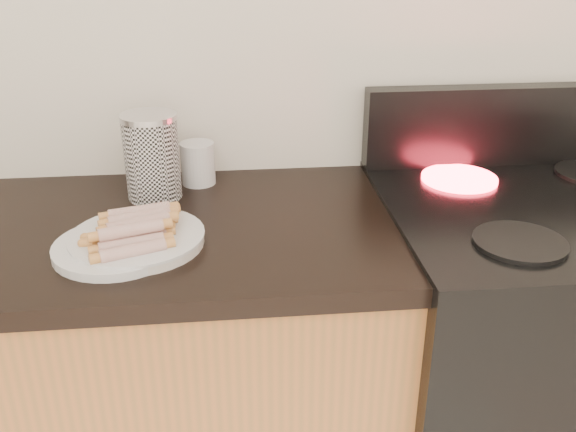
{
  "coord_description": "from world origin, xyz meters",
  "views": [
    {
      "loc": [
        0.05,
        0.46,
        1.48
      ],
      "look_at": [
        0.17,
        1.62,
        0.94
      ],
      "focal_mm": 40.0,
      "sensor_mm": 36.0,
      "label": 1
    }
  ],
  "objects": [
    {
      "name": "wall_back",
      "position": [
        0.0,
        2.0,
        1.3
      ],
      "size": [
        4.0,
        0.04,
        2.6
      ],
      "primitive_type": "cube",
      "color": "silver",
      "rests_on": "ground"
    },
    {
      "name": "burner_near_left",
      "position": [
        0.61,
        1.51,
        0.92
      ],
      "size": [
        0.18,
        0.18,
        0.01
      ],
      "primitive_type": "cylinder",
      "color": "black",
      "rests_on": "stove"
    },
    {
      "name": "stove_panel",
      "position": [
        0.78,
        1.96,
        1.01
      ],
      "size": [
        0.76,
        0.06,
        0.2
      ],
      "primitive_type": "cube",
      "color": "black",
      "rests_on": "stove"
    },
    {
      "name": "stove",
      "position": [
        0.78,
        1.68,
        0.46
      ],
      "size": [
        0.76,
        0.65,
        0.91
      ],
      "color": "black",
      "rests_on": "floor"
    },
    {
      "name": "main_plate",
      "position": [
        -0.13,
        1.6,
        0.91
      ],
      "size": [
        0.34,
        0.34,
        0.02
      ],
      "primitive_type": "cylinder",
      "rotation": [
        0.0,
        0.0,
        0.41
      ],
      "color": "white",
      "rests_on": "counter_slab"
    },
    {
      "name": "mug",
      "position": [
        -0.02,
        1.92,
        0.95
      ],
      "size": [
        0.09,
        0.09,
        0.1
      ],
      "primitive_type": "cylinder",
      "rotation": [
        0.0,
        0.0,
        -0.16
      ],
      "color": "silver",
      "rests_on": "counter_slab"
    },
    {
      "name": "canister",
      "position": [
        -0.11,
        1.85,
        1.0
      ],
      "size": [
        0.13,
        0.13,
        0.2
      ],
      "rotation": [
        0.0,
        0.0,
        0.01
      ],
      "color": "silver",
      "rests_on": "counter_slab"
    },
    {
      "name": "burner_far_left",
      "position": [
        0.61,
        1.84,
        0.92
      ],
      "size": [
        0.18,
        0.18,
        0.01
      ],
      "primitive_type": "cylinder",
      "color": "#FF1E2D",
      "rests_on": "stove"
    },
    {
      "name": "plain_sausages",
      "position": [
        -0.16,
        1.58,
        0.93
      ],
      "size": [
        0.12,
        0.04,
        0.02
      ],
      "rotation": [
        0.0,
        0.0,
        0.01
      ],
      "color": "#B6663A",
      "rests_on": "side_plate"
    },
    {
      "name": "side_plate",
      "position": [
        -0.16,
        1.58,
        0.91
      ],
      "size": [
        0.27,
        0.27,
        0.02
      ],
      "primitive_type": "cylinder",
      "rotation": [
        0.0,
        0.0,
        0.11
      ],
      "color": "white",
      "rests_on": "counter_slab"
    },
    {
      "name": "hotdog_pile",
      "position": [
        -0.13,
        1.6,
        0.94
      ],
      "size": [
        0.12,
        0.23,
        0.05
      ],
      "rotation": [
        0.0,
        0.0,
        0.31
      ],
      "color": "maroon",
      "rests_on": "main_plate"
    }
  ]
}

